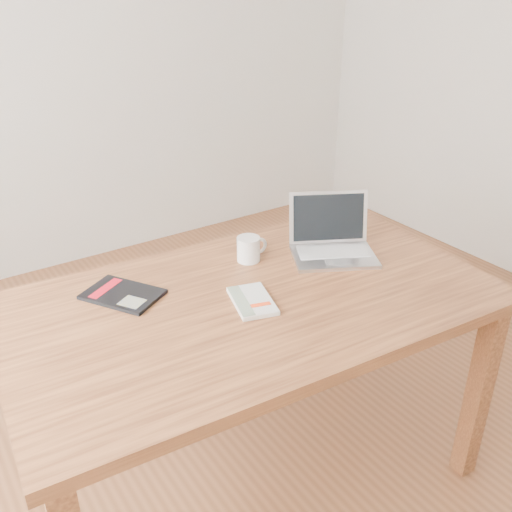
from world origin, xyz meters
TOP-DOWN VIEW (x-y plane):
  - room at (-0.07, 0.00)m, footprint 4.04×4.04m
  - desk at (-0.15, -0.04)m, footprint 1.55×0.96m
  - white_guidebook at (-0.18, -0.07)m, footprint 0.16×0.21m
  - black_guidebook at (-0.48, 0.18)m, footprint 0.25×0.27m
  - laptop at (0.24, 0.05)m, footprint 0.36×0.34m
  - coffee_mug at (-0.03, 0.17)m, footprint 0.12×0.08m

SIDE VIEW (x-z plane):
  - desk at x=-0.15m, z-range 0.29..1.04m
  - black_guidebook at x=-0.48m, z-range 0.75..0.76m
  - white_guidebook at x=-0.18m, z-range 0.75..0.77m
  - laptop at x=0.24m, z-range 0.69..0.89m
  - coffee_mug at x=-0.03m, z-range 0.75..0.84m
  - room at x=-0.07m, z-range 0.01..2.71m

